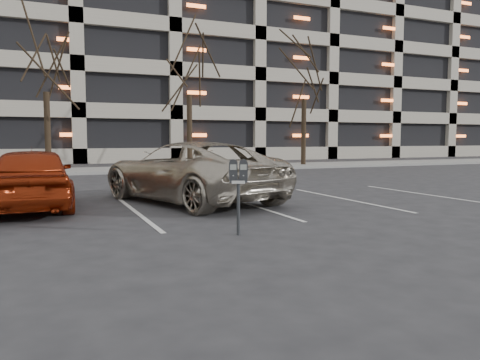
{
  "coord_description": "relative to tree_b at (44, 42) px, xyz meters",
  "views": [
    {
      "loc": [
        -3.27,
        -8.07,
        1.61
      ],
      "look_at": [
        -0.05,
        -0.48,
        0.89
      ],
      "focal_mm": 35.0,
      "sensor_mm": 36.0,
      "label": 1
    }
  ],
  "objects": [
    {
      "name": "ground",
      "position": [
        3.0,
        -16.0,
        -6.15
      ],
      "size": [
        140.0,
        140.0,
        0.0
      ],
      "primitive_type": "plane",
      "color": "#28282B",
      "rests_on": "ground"
    },
    {
      "name": "sidewalk",
      "position": [
        3.0,
        0.0,
        -6.09
      ],
      "size": [
        80.0,
        4.0,
        0.12
      ],
      "primitive_type": "cube",
      "color": "gray",
      "rests_on": "ground"
    },
    {
      "name": "stall_lines",
      "position": [
        1.6,
        -13.7,
        -6.15
      ],
      "size": [
        16.9,
        5.2,
        0.0
      ],
      "color": "silver",
      "rests_on": "ground"
    },
    {
      "name": "parking_garage",
      "position": [
        15.0,
        17.84,
        3.11
      ],
      "size": [
        52.0,
        20.0,
        19.0
      ],
      "color": "black",
      "rests_on": "ground"
    },
    {
      "name": "tree_b",
      "position": [
        0.0,
        0.0,
        0.0
      ],
      "size": [
        3.75,
        3.75,
        8.51
      ],
      "color": "black",
      "rests_on": "ground"
    },
    {
      "name": "tree_c",
      "position": [
        7.0,
        0.0,
        0.22
      ],
      "size": [
        3.88,
        3.88,
        8.82
      ],
      "color": "black",
      "rests_on": "ground"
    },
    {
      "name": "tree_d",
      "position": [
        14.0,
        0.0,
        0.21
      ],
      "size": [
        3.88,
        3.88,
        8.81
      ],
      "color": "black",
      "rests_on": "ground"
    },
    {
      "name": "parking_meter",
      "position": [
        2.73,
        -16.91,
        -5.19
      ],
      "size": [
        0.34,
        0.23,
        1.25
      ],
      "rotation": [
        0.0,
        0.0,
        -0.4
      ],
      "color": "black",
      "rests_on": "ground"
    },
    {
      "name": "suv_silver",
      "position": [
        3.21,
        -12.52,
        -5.38
      ],
      "size": [
        4.15,
        6.1,
        1.56
      ],
      "rotation": [
        0.0,
        0.0,
        3.45
      ],
      "color": "#BCB3A0",
      "rests_on": "ground"
    },
    {
      "name": "car_red",
      "position": [
        -0.5,
        -12.39,
        -5.43
      ],
      "size": [
        1.75,
        4.29,
        1.46
      ],
      "primitive_type": "imported",
      "rotation": [
        0.0,
        0.0,
        3.14
      ],
      "color": "maroon",
      "rests_on": "ground"
    }
  ]
}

